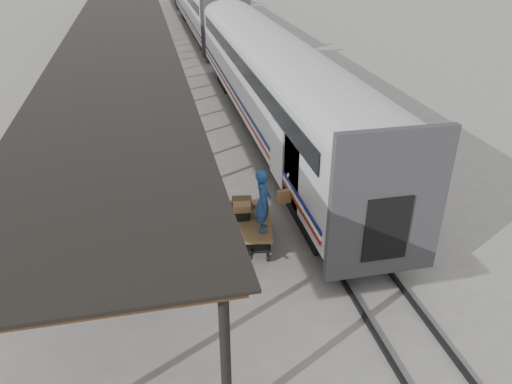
{
  "coord_description": "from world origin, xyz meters",
  "views": [
    {
      "loc": [
        -2.22,
        -13.57,
        8.68
      ],
      "look_at": [
        0.58,
        -0.75,
        1.7
      ],
      "focal_mm": 35.0,
      "sensor_mm": 36.0,
      "label": 1
    }
  ],
  "objects_px": {
    "baggage_cart": "(250,225)",
    "porter": "(263,201)",
    "pedestrian": "(134,81)",
    "luggage_tug": "(131,80)"
  },
  "relations": [
    {
      "from": "porter",
      "to": "pedestrian",
      "type": "height_order",
      "value": "porter"
    },
    {
      "from": "luggage_tug",
      "to": "baggage_cart",
      "type": "bearing_deg",
      "value": -70.44
    },
    {
      "from": "luggage_tug",
      "to": "pedestrian",
      "type": "relative_size",
      "value": 0.86
    },
    {
      "from": "baggage_cart",
      "to": "luggage_tug",
      "type": "xyz_separation_m",
      "value": [
        -3.6,
        17.87,
        -0.12
      ]
    },
    {
      "from": "porter",
      "to": "pedestrian",
      "type": "xyz_separation_m",
      "value": [
        -3.64,
        17.3,
        -0.99
      ]
    },
    {
      "from": "baggage_cart",
      "to": "porter",
      "type": "height_order",
      "value": "porter"
    },
    {
      "from": "baggage_cart",
      "to": "luggage_tug",
      "type": "relative_size",
      "value": 1.84
    },
    {
      "from": "baggage_cart",
      "to": "porter",
      "type": "bearing_deg",
      "value": -58.82
    },
    {
      "from": "luggage_tug",
      "to": "porter",
      "type": "relative_size",
      "value": 0.74
    },
    {
      "from": "porter",
      "to": "luggage_tug",
      "type": "bearing_deg",
      "value": 25.27
    }
  ]
}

